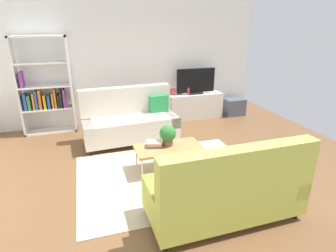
{
  "coord_description": "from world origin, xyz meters",
  "views": [
    {
      "loc": [
        -1.12,
        -3.95,
        2.35
      ],
      "look_at": [
        0.22,
        0.38,
        0.65
      ],
      "focal_mm": 29.64,
      "sensor_mm": 36.0,
      "label": 1
    }
  ],
  "objects_px": {
    "vase_0": "(173,91)",
    "vase_1": "(180,91)",
    "storage_trunk": "(234,107)",
    "coffee_table": "(168,148)",
    "tv_console": "(195,106)",
    "tv": "(196,82)",
    "bottle_0": "(188,91)",
    "bookshelf": "(44,90)",
    "couch_beige": "(130,121)",
    "couch_green": "(225,189)",
    "table_book_0": "(154,146)",
    "potted_plant": "(168,135)"
  },
  "relations": [
    {
      "from": "couch_green",
      "to": "storage_trunk",
      "type": "relative_size",
      "value": 3.68
    },
    {
      "from": "coffee_table",
      "to": "vase_0",
      "type": "relative_size",
      "value": 6.55
    },
    {
      "from": "couch_beige",
      "to": "potted_plant",
      "type": "distance_m",
      "value": 1.42
    },
    {
      "from": "bookshelf",
      "to": "bottle_0",
      "type": "bearing_deg",
      "value": -1.03
    },
    {
      "from": "potted_plant",
      "to": "vase_0",
      "type": "height_order",
      "value": "vase_0"
    },
    {
      "from": "tv_console",
      "to": "couch_green",
      "type": "bearing_deg",
      "value": -107.05
    },
    {
      "from": "couch_green",
      "to": "bookshelf",
      "type": "bearing_deg",
      "value": 120.26
    },
    {
      "from": "couch_beige",
      "to": "tv",
      "type": "bearing_deg",
      "value": -155.86
    },
    {
      "from": "couch_green",
      "to": "bottle_0",
      "type": "distance_m",
      "value": 3.95
    },
    {
      "from": "vase_1",
      "to": "bottle_0",
      "type": "height_order",
      "value": "vase_1"
    },
    {
      "from": "couch_beige",
      "to": "tv_console",
      "type": "height_order",
      "value": "couch_beige"
    },
    {
      "from": "tv_console",
      "to": "vase_1",
      "type": "relative_size",
      "value": 7.64
    },
    {
      "from": "couch_green",
      "to": "bookshelf",
      "type": "distance_m",
      "value": 4.56
    },
    {
      "from": "coffee_table",
      "to": "vase_1",
      "type": "xyz_separation_m",
      "value": [
        1.09,
        2.48,
        0.34
      ]
    },
    {
      "from": "vase_1",
      "to": "bottle_0",
      "type": "bearing_deg",
      "value": -26.29
    },
    {
      "from": "bookshelf",
      "to": "bottle_0",
      "type": "height_order",
      "value": "bookshelf"
    },
    {
      "from": "tv_console",
      "to": "vase_1",
      "type": "distance_m",
      "value": 0.56
    },
    {
      "from": "vase_1",
      "to": "storage_trunk",
      "type": "bearing_deg",
      "value": -5.79
    },
    {
      "from": "tv",
      "to": "couch_beige",
      "type": "bearing_deg",
      "value": -151.92
    },
    {
      "from": "coffee_table",
      "to": "vase_0",
      "type": "xyz_separation_m",
      "value": [
        0.89,
        2.48,
        0.33
      ]
    },
    {
      "from": "couch_beige",
      "to": "table_book_0",
      "type": "distance_m",
      "value": 1.35
    },
    {
      "from": "tv_console",
      "to": "tv",
      "type": "xyz_separation_m",
      "value": [
        -0.0,
        -0.02,
        0.63
      ]
    },
    {
      "from": "bottle_0",
      "to": "storage_trunk",
      "type": "bearing_deg",
      "value": -2.65
    },
    {
      "from": "coffee_table",
      "to": "table_book_0",
      "type": "bearing_deg",
      "value": 160.65
    },
    {
      "from": "couch_beige",
      "to": "coffee_table",
      "type": "xyz_separation_m",
      "value": [
        0.39,
        -1.42,
        -0.05
      ]
    },
    {
      "from": "couch_beige",
      "to": "couch_green",
      "type": "relative_size",
      "value": 1.02
    },
    {
      "from": "coffee_table",
      "to": "tv",
      "type": "height_order",
      "value": "tv"
    },
    {
      "from": "coffee_table",
      "to": "tv_console",
      "type": "distance_m",
      "value": 2.84
    },
    {
      "from": "bookshelf",
      "to": "table_book_0",
      "type": "distance_m",
      "value": 3.05
    },
    {
      "from": "bookshelf",
      "to": "storage_trunk",
      "type": "height_order",
      "value": "bookshelf"
    },
    {
      "from": "couch_beige",
      "to": "bookshelf",
      "type": "height_order",
      "value": "bookshelf"
    },
    {
      "from": "tv_console",
      "to": "vase_0",
      "type": "relative_size",
      "value": 8.33
    },
    {
      "from": "tv",
      "to": "tv_console",
      "type": "bearing_deg",
      "value": 90.0
    },
    {
      "from": "tv",
      "to": "table_book_0",
      "type": "bearing_deg",
      "value": -125.87
    },
    {
      "from": "storage_trunk",
      "to": "potted_plant",
      "type": "distance_m",
      "value": 3.44
    },
    {
      "from": "bookshelf",
      "to": "vase_1",
      "type": "distance_m",
      "value": 3.15
    },
    {
      "from": "coffee_table",
      "to": "couch_green",
      "type": "bearing_deg",
      "value": -78.72
    },
    {
      "from": "couch_green",
      "to": "tv",
      "type": "distance_m",
      "value": 4.04
    },
    {
      "from": "vase_1",
      "to": "bottle_0",
      "type": "xyz_separation_m",
      "value": [
        0.18,
        -0.09,
        -0.01
      ]
    },
    {
      "from": "coffee_table",
      "to": "vase_1",
      "type": "distance_m",
      "value": 2.73
    },
    {
      "from": "storage_trunk",
      "to": "vase_0",
      "type": "bearing_deg",
      "value": 174.9
    },
    {
      "from": "vase_0",
      "to": "vase_1",
      "type": "height_order",
      "value": "vase_1"
    },
    {
      "from": "storage_trunk",
      "to": "bottle_0",
      "type": "relative_size",
      "value": 3.03
    },
    {
      "from": "coffee_table",
      "to": "vase_0",
      "type": "bearing_deg",
      "value": 70.36
    },
    {
      "from": "table_book_0",
      "to": "bottle_0",
      "type": "height_order",
      "value": "bottle_0"
    },
    {
      "from": "couch_beige",
      "to": "bookshelf",
      "type": "xyz_separation_m",
      "value": [
        -1.67,
        1.03,
        0.52
      ]
    },
    {
      "from": "tv_console",
      "to": "table_book_0",
      "type": "height_order",
      "value": "tv_console"
    },
    {
      "from": "couch_green",
      "to": "tv",
      "type": "height_order",
      "value": "tv"
    },
    {
      "from": "couch_beige",
      "to": "bottle_0",
      "type": "height_order",
      "value": "couch_beige"
    },
    {
      "from": "coffee_table",
      "to": "bookshelf",
      "type": "height_order",
      "value": "bookshelf"
    }
  ]
}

